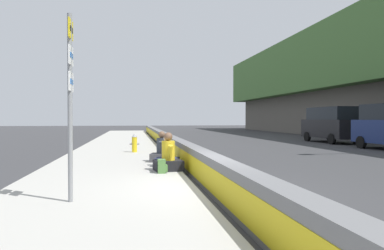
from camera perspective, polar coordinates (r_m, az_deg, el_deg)
ground_plane at (r=8.57m, az=3.81°, el=-10.66°), size 160.00×160.00×0.00m
sidewalk_strip at (r=8.37m, az=-14.46°, el=-10.49°), size 80.00×4.40×0.14m
jersey_barrier at (r=8.49m, az=3.78°, el=-7.86°), size 76.00×0.45×0.85m
route_sign_post at (r=7.27m, az=-18.76°, el=4.90°), size 0.44×0.09×3.60m
fire_hydrant at (r=17.25m, az=-9.12°, el=-2.79°), size 0.26×0.46×0.88m
seated_person_foreground at (r=11.10m, az=-3.79°, el=-5.33°), size 0.82×0.92×1.17m
seated_person_middle at (r=12.09m, az=-3.97°, el=-4.98°), size 0.82×0.90×1.05m
seated_person_rear at (r=13.38m, az=-4.82°, el=-4.30°), size 0.86×0.95×1.13m
backpack at (r=10.62m, az=-4.79°, el=-6.56°), size 0.32×0.28×0.40m
parked_car_fourth at (r=27.73m, az=21.21°, el=0.18°), size 5.15×2.20×2.56m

